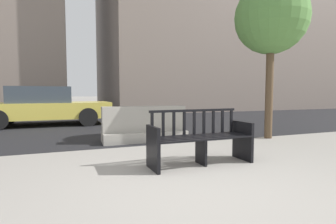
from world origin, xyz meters
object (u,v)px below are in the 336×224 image
object	(u,v)px
car_taxi_near	(45,106)
street_tree	(271,19)
jersey_barrier_centre	(145,127)
street_bench	(200,140)

from	to	relation	value
car_taxi_near	street_tree	bearing A→B (deg)	-42.34
jersey_barrier_centre	street_tree	size ratio (longest dim) A/B	0.51
street_bench	street_tree	distance (m)	4.14
jersey_barrier_centre	street_tree	distance (m)	4.14
street_bench	jersey_barrier_centre	bearing A→B (deg)	96.97
street_tree	car_taxi_near	distance (m)	7.88
jersey_barrier_centre	street_tree	world-z (taller)	street_tree
street_bench	jersey_barrier_centre	size ratio (longest dim) A/B	0.84
street_bench	street_tree	size ratio (longest dim) A/B	0.43
street_bench	jersey_barrier_centre	distance (m)	2.33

